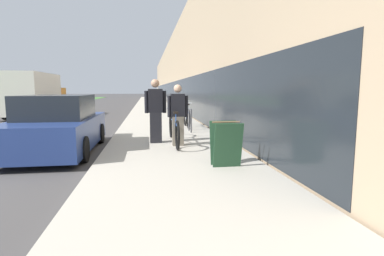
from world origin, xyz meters
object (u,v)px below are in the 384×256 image
object	(u,v)px
tandem_bicycle	(174,129)
parked_sedan_curbside	(58,127)
moving_truck	(34,95)
person_bystander	(156,111)
person_rider	(178,115)
bike_rack_hoop	(190,118)
sandwich_board_sign	(226,144)
cruiser_bike_nearest	(187,117)

from	to	relation	value
tandem_bicycle	parked_sedan_curbside	bearing A→B (deg)	-175.67
moving_truck	parked_sedan_curbside	bearing A→B (deg)	-68.28
tandem_bicycle	person_bystander	distance (m)	0.73
person_rider	person_bystander	distance (m)	0.79
bike_rack_hoop	moving_truck	bearing A→B (deg)	133.89
bike_rack_hoop	sandwich_board_sign	xyz separation A→B (m)	(0.01, -4.94, -0.06)
tandem_bicycle	cruiser_bike_nearest	size ratio (longest dim) A/B	1.59
person_bystander	moving_truck	xyz separation A→B (m)	(-6.94, 10.63, 0.28)
person_rider	parked_sedan_curbside	bearing A→B (deg)	177.67
bike_rack_hoop	sandwich_board_sign	distance (m)	4.94
bike_rack_hoop	moving_truck	xyz separation A→B (m)	(-8.23, 8.56, 0.68)
tandem_bicycle	moving_truck	distance (m)	13.14
parked_sedan_curbside	sandwich_board_sign	bearing A→B (deg)	-32.65
cruiser_bike_nearest	tandem_bicycle	bearing A→B (deg)	-103.30
sandwich_board_sign	bike_rack_hoop	bearing A→B (deg)	90.14
cruiser_bike_nearest	sandwich_board_sign	xyz separation A→B (m)	(-0.05, -6.28, 0.04)
sandwich_board_sign	parked_sedan_curbside	xyz separation A→B (m)	(-3.85, 2.47, 0.11)
cruiser_bike_nearest	parked_sedan_curbside	xyz separation A→B (m)	(-3.89, -3.81, 0.15)
person_bystander	tandem_bicycle	bearing A→B (deg)	-19.05
person_rider	person_bystander	xyz separation A→B (m)	(-0.58, 0.53, 0.08)
cruiser_bike_nearest	parked_sedan_curbside	distance (m)	5.45
person_bystander	cruiser_bike_nearest	xyz separation A→B (m)	(1.35, 3.41, -0.50)
tandem_bicycle	parked_sedan_curbside	xyz separation A→B (m)	(-3.05, -0.23, 0.16)
sandwich_board_sign	parked_sedan_curbside	distance (m)	4.57
tandem_bicycle	parked_sedan_curbside	distance (m)	3.06
moving_truck	bike_rack_hoop	bearing A→B (deg)	-46.11
bike_rack_hoop	cruiser_bike_nearest	world-z (taller)	cruiser_bike_nearest
tandem_bicycle	sandwich_board_sign	distance (m)	2.81
tandem_bicycle	bike_rack_hoop	xyz separation A→B (m)	(0.79, 2.24, 0.11)
person_rider	sandwich_board_sign	size ratio (longest dim) A/B	1.84
person_rider	moving_truck	xyz separation A→B (m)	(-7.53, 11.16, 0.36)
person_rider	sandwich_board_sign	bearing A→B (deg)	-72.91
sandwich_board_sign	person_rider	bearing A→B (deg)	107.09
tandem_bicycle	person_bystander	size ratio (longest dim) A/B	1.55
cruiser_bike_nearest	parked_sedan_curbside	size ratio (longest dim) A/B	0.42
person_bystander	sandwich_board_sign	world-z (taller)	person_bystander
parked_sedan_curbside	moving_truck	size ratio (longest dim) A/B	0.66
sandwich_board_sign	tandem_bicycle	bearing A→B (deg)	106.55
person_rider	cruiser_bike_nearest	size ratio (longest dim) A/B	0.94
bike_rack_hoop	sandwich_board_sign	world-z (taller)	sandwich_board_sign
bike_rack_hoop	cruiser_bike_nearest	size ratio (longest dim) A/B	0.48
moving_truck	person_rider	bearing A→B (deg)	-56.01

